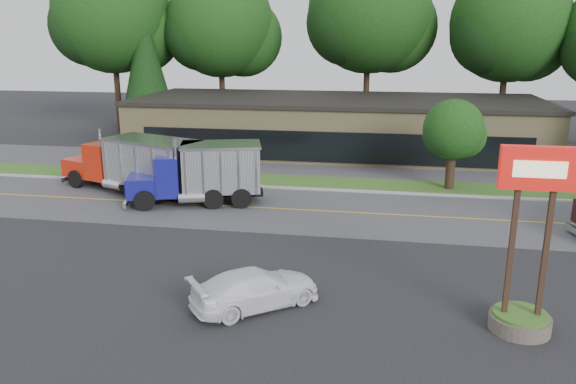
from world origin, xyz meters
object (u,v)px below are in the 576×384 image
(dump_truck_blue, at_px, (203,172))
(bilo_sign, at_px, (526,271))
(dump_truck_red, at_px, (136,163))
(rally_car, at_px, (256,288))

(dump_truck_blue, bearing_deg, bilo_sign, 125.01)
(bilo_sign, bearing_deg, dump_truck_blue, 140.53)
(bilo_sign, relative_size, dump_truck_red, 0.60)
(dump_truck_blue, relative_size, rally_car, 1.68)
(dump_truck_red, relative_size, rally_car, 2.16)
(bilo_sign, distance_m, dump_truck_red, 23.15)
(dump_truck_red, height_order, dump_truck_blue, same)
(bilo_sign, bearing_deg, dump_truck_red, 145.04)
(dump_truck_red, distance_m, dump_truck_blue, 4.81)
(bilo_sign, distance_m, dump_truck_blue, 18.62)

